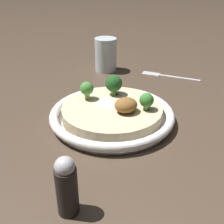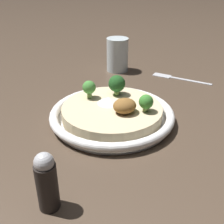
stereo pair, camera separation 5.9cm
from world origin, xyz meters
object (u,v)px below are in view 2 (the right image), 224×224
object	(u,v)px
broccoli_front_left	(117,84)
drinking_glass	(117,55)
broccoli_front	(89,88)
fork_utensil	(175,78)
pepper_shaker	(47,181)
risotto_bowl	(112,114)
broccoli_back_left	(146,102)

from	to	relation	value
broccoli_front_left	drinking_glass	size ratio (longest dim) A/B	0.46
broccoli_front	fork_utensil	xyz separation A→B (m)	(-0.29, -0.10, -0.06)
broccoli_front_left	drinking_glass	distance (m)	0.25
broccoli_front_left	fork_utensil	distance (m)	0.26
pepper_shaker	broccoli_front	bearing A→B (deg)	-120.07
risotto_bowl	fork_utensil	xyz separation A→B (m)	(-0.26, -0.16, -0.01)
broccoli_back_left	broccoli_front	xyz separation A→B (m)	(0.08, -0.10, 0.00)
risotto_bowl	broccoli_front_left	bearing A→B (deg)	-122.87
risotto_bowl	broccoli_front_left	size ratio (longest dim) A/B	5.77
fork_utensil	pepper_shaker	bearing A→B (deg)	90.04
broccoli_front_left	pepper_shaker	distance (m)	0.31
risotto_bowl	drinking_glass	bearing A→B (deg)	-115.71
fork_utensil	pepper_shaker	xyz separation A→B (m)	(0.44, 0.34, 0.04)
broccoli_front	pepper_shaker	bearing A→B (deg)	59.93
fork_utensil	broccoli_front	bearing A→B (deg)	70.24
broccoli_front_left	broccoli_front	bearing A→B (deg)	-6.72
broccoli_front	fork_utensil	distance (m)	0.31
fork_utensil	pepper_shaker	distance (m)	0.56
risotto_bowl	drinking_glass	size ratio (longest dim) A/B	2.63
risotto_bowl	broccoli_back_left	xyz separation A→B (m)	(-0.05, 0.04, 0.04)
broccoli_front_left	drinking_glass	world-z (taller)	drinking_glass
risotto_bowl	broccoli_back_left	size ratio (longest dim) A/B	7.32
broccoli_front	fork_utensil	size ratio (longest dim) A/B	0.27
broccoli_front	broccoli_front_left	bearing A→B (deg)	173.28
broccoli_front_left	broccoli_back_left	bearing A→B (deg)	102.45
broccoli_back_left	fork_utensil	xyz separation A→B (m)	(-0.21, -0.20, -0.05)
risotto_bowl	drinking_glass	world-z (taller)	drinking_glass
broccoli_back_left	drinking_glass	xyz separation A→B (m)	(-0.08, -0.33, -0.00)
broccoli_front_left	risotto_bowl	bearing A→B (deg)	57.13
broccoli_front_left	broccoli_front	distance (m)	0.06
drinking_glass	pepper_shaker	world-z (taller)	drinking_glass
risotto_bowl	broccoli_front_left	world-z (taller)	broccoli_front_left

